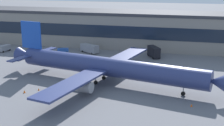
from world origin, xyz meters
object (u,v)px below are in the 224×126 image
crew_van (4,48)px  catering_truck (154,51)px  traffic_cone_1 (39,89)px  follow_me_car (63,50)px  traffic_cone_2 (191,105)px  airliner (106,67)px  fuel_truck (90,48)px  traffic_cone_0 (24,91)px

crew_van → catering_truck: size_ratio=0.74×
crew_van → traffic_cone_1: 52.29m
follow_me_car → crew_van: size_ratio=0.86×
traffic_cone_2 → crew_van: bearing=152.3°
airliner → traffic_cone_2: 27.30m
crew_van → fuel_truck: (34.73, 6.60, 0.42)m
follow_me_car → crew_van: crew_van is taller
airliner → traffic_cone_1: airliner is taller
catering_truck → traffic_cone_0: (-28.01, -46.81, -1.93)m
crew_van → traffic_cone_0: (32.54, -41.26, -1.09)m
airliner → traffic_cone_1: 19.53m
airliner → follow_me_car: size_ratio=13.65×
traffic_cone_0 → traffic_cone_1: traffic_cone_0 is taller
crew_van → fuel_truck: size_ratio=0.64×
traffic_cone_1 → catering_truck: bearing=60.2°
airliner → follow_me_car: (-26.87, 31.77, -3.81)m
traffic_cone_1 → traffic_cone_2: 40.08m
airliner → crew_van: airliner is taller
catering_truck → fuel_truck: size_ratio=0.87×
airliner → crew_van: (-51.07, 28.00, -3.44)m
crew_van → airliner: bearing=-28.7°
traffic_cone_0 → traffic_cone_1: (2.76, 2.70, -0.07)m
follow_me_car → crew_van: (-24.20, -3.77, 0.37)m
crew_van → fuel_truck: 35.36m
follow_me_car → fuel_truck: fuel_truck is taller
traffic_cone_1 → crew_van: bearing=132.5°
follow_me_car → traffic_cone_0: follow_me_car is taller
follow_me_car → traffic_cone_2: (51.17, -43.34, -0.78)m
fuel_truck → traffic_cone_1: size_ratio=14.61×
catering_truck → traffic_cone_2: (14.82, -45.12, -1.98)m
traffic_cone_0 → follow_me_car: bearing=100.5°
traffic_cone_2 → fuel_truck: bearing=131.3°
crew_van → traffic_cone_2: bearing=-27.7°
follow_me_car → fuel_truck: 10.94m
crew_van → catering_truck: bearing=5.2°
crew_van → fuel_truck: bearing=10.8°
airliner → traffic_cone_0: airliner is taller
traffic_cone_0 → traffic_cone_2: traffic_cone_0 is taller
airliner → traffic_cone_2: size_ratio=104.02×
follow_me_car → traffic_cone_0: 45.80m
fuel_truck → traffic_cone_2: size_ratio=13.78×
crew_van → traffic_cone_0: crew_van is taller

